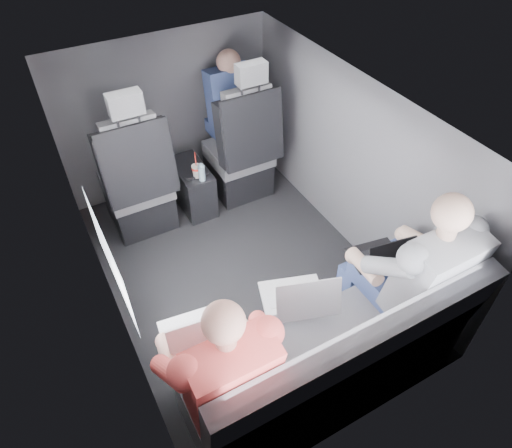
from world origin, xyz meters
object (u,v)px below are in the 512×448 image
center_console (193,187)px  front_seat_left (138,187)px  front_seat_right (242,155)px  passenger_rear_left (219,369)px  laptop_black (381,256)px  passenger_rear_right (410,274)px  rear_bench (329,364)px  passenger_front_right (230,103)px  laptop_silver (298,297)px  laptop_white (196,334)px  water_bottle (202,173)px  soda_cup (197,171)px

center_console → front_seat_left: bearing=-174.9°
front_seat_right → passenger_rear_left: 2.11m
laptop_black → passenger_rear_right: size_ratio=0.26×
rear_bench → passenger_front_right: bearing=77.3°
rear_bench → passenger_rear_right: 0.67m
passenger_rear_right → rear_bench: bearing=-170.7°
rear_bench → laptop_silver: size_ratio=3.98×
front_seat_right → laptop_white: (-1.08, -1.58, 0.23)m
laptop_white → water_bottle: bearing=65.6°
rear_bench → laptop_black: rear_bench is taller
center_console → laptop_white: 1.79m
laptop_black → passenger_rear_right: passenger_rear_right is taller
rear_bench → passenger_rear_right: (0.57, 0.09, 0.34)m
rear_bench → laptop_white: size_ratio=4.57×
front_seat_left → front_seat_right: (0.90, 0.00, 0.00)m
front_seat_right → passenger_rear_left: (-1.06, -1.81, 0.23)m
passenger_rear_right → passenger_front_right: bearing=92.4°
laptop_black → passenger_front_right: 1.87m
front_seat_left → passenger_front_right: front_seat_left is taller
rear_bench → water_bottle: size_ratio=10.58×
soda_cup → front_seat_right: bearing=12.1°
water_bottle → laptop_silver: bearing=-93.0°
laptop_white → front_seat_right: bearing=55.8°
laptop_silver → passenger_rear_right: size_ratio=0.31×
laptop_silver → passenger_front_right: size_ratio=0.53×
rear_bench → water_bottle: (0.02, 1.75, 0.16)m
rear_bench → passenger_rear_left: 0.69m
laptop_silver → passenger_front_right: (0.54, 1.89, 0.11)m
front_seat_left → water_bottle: front_seat_left is taller
water_bottle → laptop_black: 1.55m
front_seat_left → passenger_rear_right: passenger_rear_right is taller
front_seat_left → passenger_front_right: 1.03m
center_console → water_bottle: bearing=-83.8°
laptop_white → passenger_front_right: passenger_front_right is taller
water_bottle → center_console: bearing=96.2°
soda_cup → passenger_front_right: 0.67m
passenger_rear_right → passenger_front_right: 2.07m
laptop_silver → passenger_rear_left: passenger_rear_left is taller
front_seat_left → water_bottle: bearing=-18.0°
water_bottle → passenger_front_right: 0.68m
center_console → water_bottle: (0.02, -0.19, 0.27)m
front_seat_right → passenger_rear_right: bearing=-86.1°
passenger_rear_left → passenger_front_right: bearing=62.1°
rear_bench → passenger_rear_left: size_ratio=1.31×
laptop_silver → laptop_black: bearing=2.2°
laptop_white → passenger_rear_left: passenger_rear_left is taller
passenger_rear_left → center_console: bearing=71.8°
front_seat_right → laptop_black: (0.08, -1.61, 0.23)m
center_console → front_seat_right: bearing=-5.1°
laptop_black → passenger_rear_left: size_ratio=0.27×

